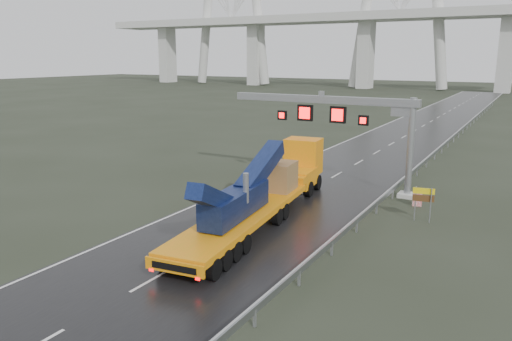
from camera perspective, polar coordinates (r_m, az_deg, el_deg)
The scene contains 7 objects.
ground at distance 25.12m, azimuth -9.03°, elevation -10.73°, with size 400.00×400.00×0.00m, color #252B1E.
road at distance 60.49m, azimuth 15.22°, elevation 2.95°, with size 11.00×200.00×0.02m, color black.
guardrail at distance 49.48m, azimuth 19.16°, elevation 1.35°, with size 0.20×140.00×1.40m, color gray, non-canonical shape.
sign_gantry at distance 38.20m, azimuth 10.36°, elevation 6.10°, with size 14.90×1.20×7.42m.
heavy_haul_truck at distance 32.30m, azimuth 1.59°, elevation -1.80°, with size 5.11×20.01×4.66m.
exit_sign_pair at distance 32.30m, azimuth 18.58°, elevation -2.98°, with size 1.26×0.32×2.20m.
striped_barrier at distance 35.88m, azimuth 17.94°, elevation -3.08°, with size 0.60×0.33×1.02m, color red.
Camera 1 is at (14.58, -17.85, 10.01)m, focal length 35.00 mm.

